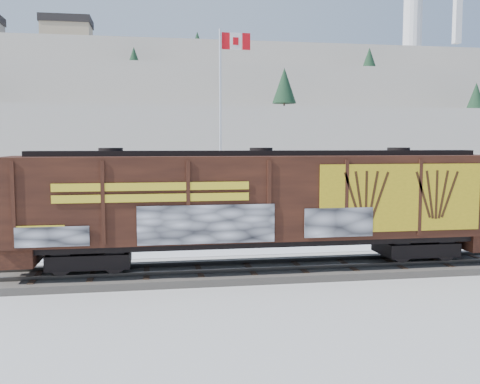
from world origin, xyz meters
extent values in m
plane|color=white|center=(0.00, 0.00, 0.00)|extent=(500.00, 500.00, 0.00)
cube|color=#59544C|center=(0.00, 0.00, 0.14)|extent=(50.00, 3.40, 0.28)
cube|color=#33302D|center=(0.00, -0.72, 0.35)|extent=(50.00, 0.10, 0.15)
cube|color=#33302D|center=(0.00, 0.72, 0.35)|extent=(50.00, 0.10, 0.15)
cube|color=white|center=(0.00, 7.50, 0.01)|extent=(40.00, 8.00, 0.03)
cube|color=white|center=(0.00, 95.00, 6.00)|extent=(360.00, 40.00, 12.00)
cube|color=white|center=(0.00, 125.00, 12.00)|extent=(360.00, 40.00, 24.00)
cube|color=white|center=(0.00, 160.00, 17.50)|extent=(360.00, 50.00, 35.00)
cone|color=#16301D|center=(22.00, 90.00, 17.31)|extent=(5.04, 5.04, 7.38)
cone|color=#16301D|center=(70.00, 96.00, 16.43)|extent=(4.20, 4.20, 6.15)
cone|color=#16301D|center=(-10.00, 128.00, 28.13)|extent=(3.92, 3.92, 5.74)
cone|color=#16301D|center=(55.00, 124.00, 28.72)|extent=(4.48, 4.48, 6.56)
cone|color=#16301D|center=(10.00, 162.00, 39.43)|extent=(4.20, 4.20, 6.15)
cube|color=tan|center=(-32.00, 162.00, 39.00)|extent=(15.00, 12.00, 8.00)
cube|color=black|center=(-32.00, 162.00, 44.20)|extent=(15.75, 12.60, 2.40)
cube|color=black|center=(-8.09, 0.00, 0.88)|extent=(3.00, 2.00, 0.90)
cube|color=black|center=(5.04, 0.00, 0.88)|extent=(3.00, 2.00, 0.90)
cylinder|color=black|center=(-9.04, -0.78, 0.88)|extent=(0.90, 0.12, 0.90)
cube|color=black|center=(-1.52, 0.00, 1.41)|extent=(19.09, 2.40, 0.25)
cube|color=#3E1C11|center=(-1.52, 0.00, 3.12)|extent=(19.09, 3.00, 3.18)
cube|color=black|center=(-1.52, 0.00, 4.81)|extent=(17.56, 0.90, 0.20)
cube|color=gold|center=(3.63, -1.54, 3.12)|extent=(6.49, 0.03, 2.57)
cube|color=gold|center=(-5.72, -1.54, 3.47)|extent=(6.87, 0.02, 0.70)
cube|color=silver|center=(-3.82, -1.55, 2.28)|extent=(4.96, 0.03, 1.40)
cylinder|color=silver|center=(-1.58, 12.02, 0.10)|extent=(0.90, 0.90, 0.20)
cylinder|color=silver|center=(-1.58, 12.02, 6.02)|extent=(0.14, 0.14, 12.03)
cube|color=red|center=(-1.23, 12.02, 11.33)|extent=(0.50, 0.07, 1.00)
cube|color=white|center=(-0.63, 12.02, 11.33)|extent=(0.70, 0.09, 1.00)
cube|color=red|center=(0.02, 12.02, 11.33)|extent=(0.50, 0.07, 1.00)
imported|color=#A7AAAE|center=(-3.50, 7.45, 0.78)|extent=(4.73, 3.09, 1.50)
imported|color=silver|center=(-2.00, 7.76, 0.75)|extent=(4.56, 2.31, 1.43)
imported|color=#212329|center=(2.79, 7.81, 0.64)|extent=(4.30, 1.89, 1.23)
camera|label=1|loc=(-5.76, -20.49, 5.18)|focal=40.00mm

